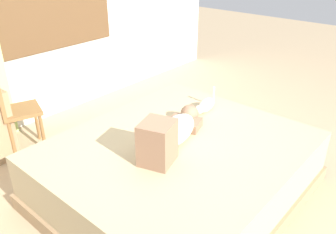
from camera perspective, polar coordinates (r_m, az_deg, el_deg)
name	(u,v)px	position (r m, az deg, el deg)	size (l,w,h in m)	color
ground_plane	(198,194)	(3.24, 4.96, -12.42)	(16.00, 16.00, 0.00)	tan
bed	(178,169)	(3.09, 1.60, -8.58)	(2.17, 1.88, 0.52)	#997A56
person_lying	(172,132)	(2.89, 0.60, -2.49)	(0.93, 0.50, 0.34)	silver
cat	(205,105)	(3.48, 6.15, 1.89)	(0.36, 0.14, 0.21)	silver
chair_by_desk	(13,108)	(3.93, -24.07, 1.35)	(0.48, 0.48, 0.86)	brown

